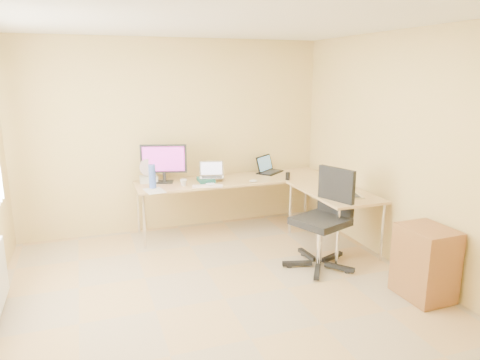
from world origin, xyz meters
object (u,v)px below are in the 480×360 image
object	(u,v)px
laptop_black	(270,164)
water_bottle	(152,176)
mug	(184,183)
office_chair	(320,225)
desk_fan	(148,171)
desk_main	(234,204)
desk_return	(333,219)
cabinet	(425,263)
keyboard	(208,186)
laptop_return	(349,186)
laptop_center	(212,170)
monitor	(164,164)

from	to	relation	value
laptop_black	water_bottle	distance (m)	1.78
mug	water_bottle	size ratio (longest dim) A/B	0.30
water_bottle	office_chair	world-z (taller)	office_chair
mug	desk_fan	world-z (taller)	desk_fan
desk_main	desk_return	xyz separation A→B (m)	(0.98, -1.00, 0.00)
desk_main	mug	distance (m)	0.85
laptop_black	cabinet	xyz separation A→B (m)	(0.50, -2.65, -0.49)
keyboard	water_bottle	size ratio (longest dim) A/B	1.25
desk_return	water_bottle	size ratio (longest dim) A/B	4.23
desk_fan	cabinet	size ratio (longest dim) A/B	0.42
laptop_return	cabinet	distance (m)	1.28
keyboard	desk_fan	xyz separation A→B (m)	(-0.67, 0.50, 0.14)
desk_fan	office_chair	distance (m)	2.38
mug	keyboard	bearing A→B (deg)	-27.95
laptop_black	office_chair	distance (m)	1.72
keyboard	office_chair	xyz separation A→B (m)	(0.97, -1.19, -0.24)
laptop_center	mug	xyz separation A→B (m)	(-0.42, -0.14, -0.11)
monitor	desk_fan	distance (m)	0.24
water_bottle	office_chair	distance (m)	2.16
mug	laptop_return	world-z (taller)	laptop_return
mug	desk_return	bearing A→B (deg)	-26.46
desk_main	water_bottle	xyz separation A→B (m)	(-1.13, -0.14, 0.52)
keyboard	water_bottle	bearing A→B (deg)	-177.33
water_bottle	laptop_return	distance (m)	2.41
keyboard	cabinet	distance (m)	2.70
desk_main	office_chair	distance (m)	1.58
laptop_center	cabinet	xyz separation A→B (m)	(1.44, -2.45, -0.52)
laptop_return	cabinet	world-z (taller)	laptop_return
office_chair	desk_fan	bearing A→B (deg)	112.62
desk_fan	laptop_return	world-z (taller)	desk_fan
mug	desk_fan	size ratio (longest dim) A/B	0.31
desk_main	desk_fan	distance (m)	1.25
desk_fan	office_chair	size ratio (longest dim) A/B	0.27
mug	laptop_center	bearing A→B (deg)	18.64
keyboard	desk_return	bearing A→B (deg)	-10.51
laptop_center	water_bottle	world-z (taller)	water_bottle
laptop_black	water_bottle	bearing A→B (deg)	152.67
monitor	mug	xyz separation A→B (m)	(0.20, -0.26, -0.21)
desk_fan	laptop_return	bearing A→B (deg)	-39.58
laptop_black	office_chair	bearing A→B (deg)	-131.94
keyboard	desk_fan	bearing A→B (deg)	159.13
water_bottle	laptop_return	bearing A→B (deg)	-28.25
keyboard	laptop_return	size ratio (longest dim) A/B	1.07
mug	cabinet	xyz separation A→B (m)	(1.86, -2.30, -0.41)
desk_main	mug	world-z (taller)	mug
monitor	office_chair	world-z (taller)	monitor
desk_return	water_bottle	bearing A→B (deg)	157.80
laptop_center	laptop_black	xyz separation A→B (m)	(0.94, 0.20, -0.03)
desk_return	cabinet	xyz separation A→B (m)	(0.15, -1.45, -0.01)
desk_main	cabinet	bearing A→B (deg)	-65.38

